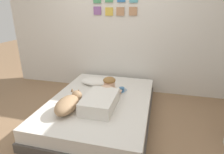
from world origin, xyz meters
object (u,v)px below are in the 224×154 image
(dog, at_px, (68,104))
(person_lying, at_px, (103,96))
(bed, at_px, (101,107))
(coffee_cup, at_px, (122,90))
(cell_phone, at_px, (84,102))
(pillow, at_px, (96,81))

(dog, bearing_deg, person_lying, 39.41)
(bed, relative_size, coffee_cup, 16.62)
(bed, bearing_deg, dog, -125.24)
(person_lying, height_order, dog, person_lying)
(cell_phone, bearing_deg, person_lying, 7.87)
(bed, distance_m, dog, 0.60)
(person_lying, relative_size, coffee_cup, 7.36)
(cell_phone, bearing_deg, pillow, 94.45)
(pillow, bearing_deg, bed, -63.39)
(pillow, bearing_deg, dog, -93.05)
(dog, height_order, coffee_cup, dog)
(bed, relative_size, pillow, 3.99)
(pillow, distance_m, coffee_cup, 0.57)
(bed, bearing_deg, pillow, 116.61)
(person_lying, bearing_deg, pillow, 117.47)
(dog, bearing_deg, pillow, 86.95)
(bed, height_order, person_lying, person_lying)
(coffee_cup, bearing_deg, pillow, 159.18)
(bed, xyz_separation_m, cell_phone, (-0.21, -0.16, 0.16))
(dog, height_order, cell_phone, dog)
(dog, distance_m, coffee_cup, 0.97)
(bed, xyz_separation_m, coffee_cup, (0.27, 0.32, 0.19))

